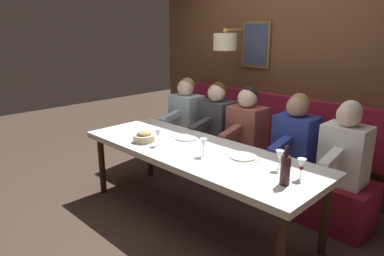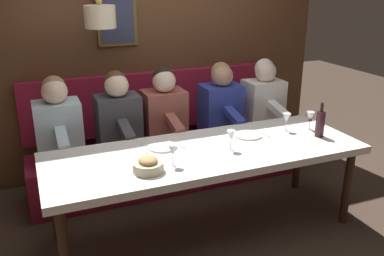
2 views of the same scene
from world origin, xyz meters
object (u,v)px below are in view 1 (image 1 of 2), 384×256
Objects in this scene: diner_middle at (247,124)px; wine_bottle at (285,170)px; dining_table at (196,155)px; diner_far at (217,117)px; wine_glass_2 at (158,134)px; wine_glass_3 at (302,165)px; diner_near at (296,135)px; diner_nearest at (346,146)px; wine_glass_1 at (204,143)px; bread_bowl at (144,137)px; wine_glass_0 at (280,156)px; diner_farthest at (186,110)px.

wine_bottle is at bearing -132.56° from diner_middle.
dining_table is 3.21× the size of diner_far.
diner_far is 4.82× the size of wine_glass_2.
wine_glass_3 is at bearing -117.29° from diner_far.
dining_table is 8.46× the size of wine_bottle.
wine_glass_3 is (-0.80, -0.49, 0.04)m from diner_near.
wine_bottle is at bearing -122.81° from diner_far.
diner_nearest reaches higher than wine_glass_3.
diner_middle is 0.45m from diner_far.
diner_nearest is 0.98m from wine_bottle.
wine_glass_2 is (-1.06, 0.91, 0.04)m from diner_near.
wine_glass_3 is at bearing -10.88° from wine_bottle.
wine_bottle reaches higher than wine_glass_3.
wine_glass_3 is (0.16, -0.88, -0.00)m from wine_glass_1.
wine_glass_0 is at bearing -76.49° from bread_bowl.
diner_middle is 3.60× the size of bread_bowl.
wine_glass_2 is at bearing 126.91° from diner_nearest.
diner_far is 0.54m from diner_farthest.
diner_far is 1.00× the size of diner_farthest.
diner_nearest is 1.94m from bread_bowl.
diner_farthest is at bearing 68.04° from wine_glass_0.
diner_nearest is 4.82× the size of wine_glass_2.
diner_far reaches higher than wine_glass_2.
diner_farthest reaches higher than wine_glass_1.
wine_glass_2 is at bearing 100.45° from wine_glass_3.
wine_glass_1 is (-0.96, 0.89, 0.04)m from diner_nearest.
diner_near reaches higher than bread_bowl.
wine_glass_0 is at bearing -81.42° from dining_table.
wine_bottle is at bearing -86.16° from bread_bowl.
diner_middle is 4.82× the size of wine_glass_0.
wine_glass_1 is (-0.21, 0.66, 0.00)m from wine_glass_0.
wine_glass_0 and wine_glass_3 have the same top height.
diner_far is 1.54m from wine_glass_0.
wine_glass_0 reaches higher than bread_bowl.
bread_bowl is at bearing 155.65° from diner_middle.
diner_farthest is 2.28m from wine_bottle.
diner_near is at bearing -90.00° from diner_farthest.
diner_farthest is 2.24m from wine_glass_3.
diner_far is at bearing 8.37° from wine_glass_2.
diner_near is at bearing 25.07° from wine_bottle.
wine_glass_3 is (-0.80, -1.10, 0.04)m from diner_middle.
wine_glass_2 is (-0.10, 0.52, 0.00)m from wine_glass_1.
wine_glass_3 is (-0.80, -2.10, 0.04)m from diner_farthest.
diner_nearest is at bearing -90.00° from diner_middle.
diner_near is 1.00× the size of diner_far.
diner_nearest is 1.31m from wine_glass_1.
wine_glass_2 is 1.00× the size of wine_glass_3.
diner_far reaches higher than wine_glass_3.
diner_near reaches higher than wine_glass_3.
wine_bottle reaches higher than bread_bowl.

